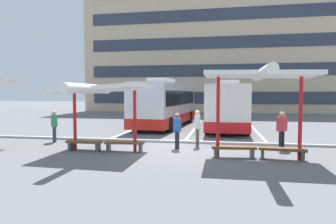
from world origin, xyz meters
name	(u,v)px	position (x,y,z in m)	size (l,w,h in m)	color
ground_plane	(179,149)	(0.00, 0.00, 0.00)	(160.00, 160.00, 0.00)	slate
terminal_building	(210,39)	(0.03, 33.16, 10.90)	(34.99, 13.11, 24.52)	#C6B293
coach_bus_0	(166,104)	(-2.33, 9.24, 1.69)	(3.47, 10.32, 3.63)	silver
coach_bus_1	(227,106)	(2.31, 9.76, 1.59)	(2.84, 12.46, 3.44)	silver
lane_stripe_0	(141,126)	(-4.22, 8.70, 0.00)	(0.16, 14.00, 0.01)	white
lane_stripe_1	(195,127)	(0.00, 8.70, 0.00)	(0.16, 14.00, 0.01)	white
lane_stripe_2	(254,129)	(4.22, 8.70, 0.00)	(0.16, 14.00, 0.01)	white
waiting_shelter_1	(101,90)	(-3.10, -1.41, 2.66)	(3.76, 4.97, 2.93)	red
bench_1	(84,143)	(-4.00, -1.23, 0.33)	(1.58, 0.42, 0.45)	brown
bench_2	(124,144)	(-2.20, -1.10, 0.34)	(1.74, 0.56, 0.45)	brown
waiting_shelter_2	(260,77)	(3.30, -1.72, 3.14)	(4.05, 4.42, 3.39)	red
bench_3	(234,149)	(2.40, -1.47, 0.34)	(1.75, 0.62, 0.45)	brown
bench_4	(282,151)	(4.20, -1.51, 0.34)	(1.76, 0.64, 0.45)	brown
platform_kerb	(183,142)	(0.00, 1.63, 0.06)	(44.00, 0.24, 0.12)	#ADADA8
waiting_passenger_0	(282,128)	(4.55, 0.52, 1.00)	(0.51, 0.50, 1.72)	black
waiting_passenger_1	(54,124)	(-6.60, 0.70, 0.95)	(0.49, 0.49, 1.64)	#33384C
waiting_passenger_2	(177,128)	(-0.06, -0.02, 0.94)	(0.41, 0.52, 1.63)	black
waiting_passenger_3	(197,125)	(0.80, 0.75, 1.01)	(0.24, 0.51, 1.73)	brown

